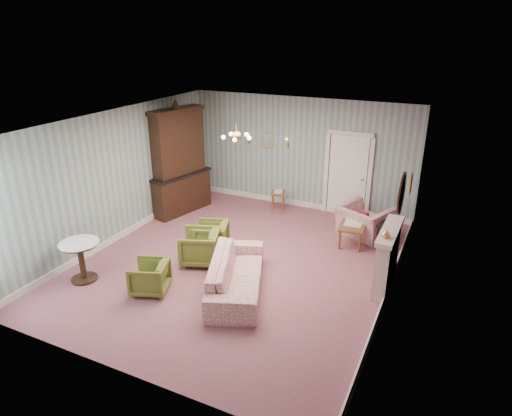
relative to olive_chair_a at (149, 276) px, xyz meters
The scene contains 27 objects.
floor 1.94m from the olive_chair_a, 59.51° to the left, with size 7.00×7.00×0.00m, color #955662.
ceiling 3.20m from the olive_chair_a, 59.51° to the left, with size 7.00×7.00×0.00m, color white.
wall_back 5.36m from the olive_chair_a, 79.33° to the left, with size 6.00×6.00×0.00m, color gray.
wall_front 2.37m from the olive_chair_a, 62.40° to the right, with size 6.00×6.00×0.00m, color gray.
wall_left 2.85m from the olive_chair_a, 140.97° to the left, with size 7.00×7.00×0.00m, color gray.
wall_right 4.44m from the olive_chair_a, 22.53° to the left, with size 7.00×7.00×0.00m, color gray.
wall_right_floral 4.43m from the olive_chair_a, 22.60° to the left, with size 7.00×7.00×0.00m, color #BD5E8C.
door 5.64m from the olive_chair_a, 66.04° to the left, with size 1.12×0.12×2.16m, color white, non-canonical shape.
olive_chair_a is the anchor object (origin of this frame).
olive_chair_b 1.35m from the olive_chair_a, 79.46° to the left, with size 0.75×0.70×0.77m, color olive.
olive_chair_c 1.91m from the olive_chair_a, 84.84° to the left, with size 0.68×0.63×0.70m, color olive.
sofa_chintz 1.58m from the olive_chair_a, 27.21° to the left, with size 2.27×0.66×0.89m, color #A8435C.
wingback_chair 5.01m from the olive_chair_a, 53.53° to the left, with size 1.11×0.72×0.97m, color #A8435C.
dresser 4.03m from the olive_chair_a, 115.68° to the left, with size 0.59×1.71×2.85m, color black, non-canonical shape.
fireplace 4.35m from the olive_chair_a, 28.12° to the left, with size 0.30×1.40×1.16m, color beige, non-canonical shape.
mantel_vase 4.25m from the olive_chair_a, 23.37° to the left, with size 0.15×0.15×0.15m, color gold.
oval_mirror 4.68m from the olive_chair_a, 27.51° to the left, with size 0.04×0.76×0.84m, color white, non-canonical shape.
framed_print 5.35m from the olive_chair_a, 40.77° to the left, with size 0.04×0.34×0.42m, color gold, non-canonical shape.
coffee_table 4.55m from the olive_chair_a, 51.23° to the left, with size 0.53×0.96×0.49m, color brown, non-canonical shape.
side_table_black 5.02m from the olive_chair_a, 43.84° to the left, with size 0.41×0.41×0.62m, color black, non-canonical shape.
pedestal_table 1.42m from the olive_chair_a, behind, with size 0.73×0.73×0.80m, color black, non-canonical shape.
nesting_table 4.59m from the olive_chair_a, 82.18° to the left, with size 0.35×0.45×0.58m, color brown, non-canonical shape.
gilt_mirror_back 5.29m from the olive_chair_a, 89.22° to the left, with size 0.28×0.06×0.36m, color gold, non-canonical shape.
sconce_left 5.29m from the olive_chair_a, 95.40° to the left, with size 0.16×0.12×0.30m, color gold, non-canonical shape.
sconce_right 5.30m from the olive_chair_a, 83.06° to the left, with size 0.16×0.12×0.30m, color gold, non-canonical shape.
chandelier 2.99m from the olive_chair_a, 59.51° to the left, with size 0.56×0.56×0.36m, color gold, non-canonical shape.
burgundy_cushion 4.86m from the olive_chair_a, 52.95° to the left, with size 0.38×0.10×0.38m, color maroon.
Camera 1 is at (3.78, -7.17, 4.50)m, focal length 31.34 mm.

